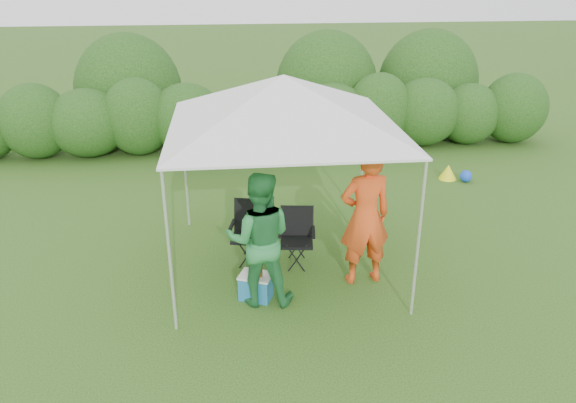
{
  "coord_description": "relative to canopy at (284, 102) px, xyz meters",
  "views": [
    {
      "loc": [
        -0.74,
        -6.89,
        4.22
      ],
      "look_at": [
        0.05,
        0.4,
        1.05
      ],
      "focal_mm": 35.0,
      "sensor_mm": 36.0,
      "label": 1
    }
  ],
  "objects": [
    {
      "name": "lawn_toy",
      "position": [
        3.83,
        3.1,
        -2.32
      ],
      "size": [
        0.62,
        0.51,
        0.31
      ],
      "color": "#F6F419",
      "rests_on": "ground"
    },
    {
      "name": "ground",
      "position": [
        0.0,
        -0.5,
        -2.46
      ],
      "size": [
        70.0,
        70.0,
        0.0
      ],
      "primitive_type": "plane",
      "color": "#38601E"
    },
    {
      "name": "cooler",
      "position": [
        -0.47,
        -0.92,
        -2.28
      ],
      "size": [
        0.51,
        0.45,
        0.36
      ],
      "rotation": [
        0.0,
        0.0,
        -0.38
      ],
      "color": "teal",
      "rests_on": "ground"
    },
    {
      "name": "chair_right",
      "position": [
        0.19,
        0.01,
        -1.97
      ],
      "size": [
        0.58,
        0.54,
        0.86
      ],
      "rotation": [
        0.0,
        0.0,
        -0.13
      ],
      "color": "black",
      "rests_on": "ground"
    },
    {
      "name": "bottle",
      "position": [
        -0.41,
        -0.96,
        -1.98
      ],
      "size": [
        0.06,
        0.06,
        0.23
      ],
      "primitive_type": "cylinder",
      "color": "#592D0C",
      "rests_on": "cooler"
    },
    {
      "name": "woman",
      "position": [
        -0.42,
        -0.96,
        -1.55
      ],
      "size": [
        0.96,
        0.79,
        1.83
      ],
      "primitive_type": "imported",
      "rotation": [
        0.0,
        0.0,
        3.03
      ],
      "color": "#2A8240",
      "rests_on": "ground"
    },
    {
      "name": "canopy",
      "position": [
        0.0,
        0.0,
        0.0
      ],
      "size": [
        3.1,
        3.1,
        2.83
      ],
      "color": "silver",
      "rests_on": "ground"
    },
    {
      "name": "man",
      "position": [
        1.05,
        -0.61,
        -1.47
      ],
      "size": [
        0.78,
        0.57,
        1.99
      ],
      "primitive_type": "imported",
      "rotation": [
        0.0,
        0.0,
        3.28
      ],
      "color": "#F44E1B",
      "rests_on": "ground"
    },
    {
      "name": "chair_left",
      "position": [
        -0.49,
        0.19,
        -1.94
      ],
      "size": [
        0.65,
        0.61,
        0.93
      ],
      "rotation": [
        0.0,
        0.0,
        -0.2
      ],
      "color": "black",
      "rests_on": "ground"
    },
    {
      "name": "hedge",
      "position": [
        0.03,
        5.5,
        -1.64
      ],
      "size": [
        14.07,
        1.53,
        1.8
      ],
      "color": "#285219",
      "rests_on": "ground"
    }
  ]
}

